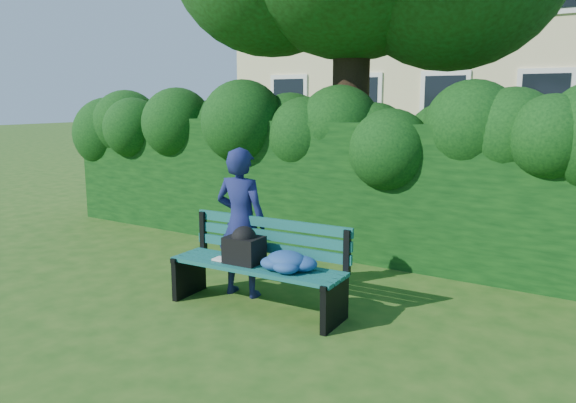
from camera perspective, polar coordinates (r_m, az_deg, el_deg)
The scene contains 4 objects.
ground at distance 6.13m, azimuth -3.08°, elevation -9.64°, with size 80.00×80.00×0.00m, color #214C15.
hedge at distance 7.74m, azimuth 6.43°, elevation 1.45°, with size 10.00×1.00×1.80m.
park_bench at distance 5.63m, azimuth -2.53°, elevation -6.06°, with size 1.86×0.65×0.89m.
man_reading at distance 5.99m, azimuth -4.79°, elevation -2.13°, with size 0.58×0.38×1.60m, color #171D51.
Camera 1 is at (3.38, -4.65, 2.10)m, focal length 35.00 mm.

